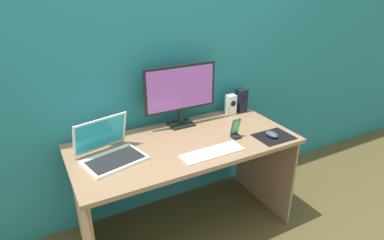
{
  "coord_description": "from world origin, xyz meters",
  "views": [
    {
      "loc": [
        -0.85,
        -1.69,
        1.71
      ],
      "look_at": [
        0.04,
        -0.02,
        0.88
      ],
      "focal_mm": 30.12,
      "sensor_mm": 36.0,
      "label": 1
    }
  ],
  "objects_px": {
    "monitor": "(181,92)",
    "speaker_near_monitor": "(231,104)",
    "fishbowl": "(108,132)",
    "laptop": "(110,151)",
    "speaker_right": "(241,100)",
    "phone_in_dock": "(236,131)",
    "keyboard_external": "(212,153)",
    "mouse": "(272,134)"
  },
  "relations": [
    {
      "from": "monitor",
      "to": "speaker_near_monitor",
      "type": "xyz_separation_m",
      "value": [
        0.44,
        0.01,
        -0.18
      ]
    },
    {
      "from": "fishbowl",
      "to": "monitor",
      "type": "bearing_deg",
      "value": 0.35
    },
    {
      "from": "laptop",
      "to": "fishbowl",
      "type": "height_order",
      "value": "laptop"
    },
    {
      "from": "speaker_near_monitor",
      "to": "laptop",
      "type": "distance_m",
      "value": 1.06
    },
    {
      "from": "monitor",
      "to": "speaker_right",
      "type": "height_order",
      "value": "monitor"
    },
    {
      "from": "fishbowl",
      "to": "phone_in_dock",
      "type": "relative_size",
      "value": 1.06
    },
    {
      "from": "monitor",
      "to": "speaker_right",
      "type": "xyz_separation_m",
      "value": [
        0.55,
        0.01,
        -0.16
      ]
    },
    {
      "from": "speaker_near_monitor",
      "to": "phone_in_dock",
      "type": "height_order",
      "value": "speaker_near_monitor"
    },
    {
      "from": "laptop",
      "to": "keyboard_external",
      "type": "xyz_separation_m",
      "value": [
        0.57,
        -0.24,
        -0.04
      ]
    },
    {
      "from": "speaker_near_monitor",
      "to": "fishbowl",
      "type": "distance_m",
      "value": 0.98
    },
    {
      "from": "phone_in_dock",
      "to": "speaker_right",
      "type": "bearing_deg",
      "value": 49.54
    },
    {
      "from": "speaker_right",
      "to": "phone_in_dock",
      "type": "relative_size",
      "value": 1.36
    },
    {
      "from": "keyboard_external",
      "to": "speaker_near_monitor",
      "type": "bearing_deg",
      "value": 44.98
    },
    {
      "from": "keyboard_external",
      "to": "mouse",
      "type": "distance_m",
      "value": 0.47
    },
    {
      "from": "laptop",
      "to": "keyboard_external",
      "type": "height_order",
      "value": "laptop"
    },
    {
      "from": "monitor",
      "to": "keyboard_external",
      "type": "height_order",
      "value": "monitor"
    },
    {
      "from": "monitor",
      "to": "laptop",
      "type": "height_order",
      "value": "monitor"
    },
    {
      "from": "phone_in_dock",
      "to": "speaker_near_monitor",
      "type": "bearing_deg",
      "value": 60.22
    },
    {
      "from": "keyboard_external",
      "to": "mouse",
      "type": "bearing_deg",
      "value": -1.25
    },
    {
      "from": "monitor",
      "to": "keyboard_external",
      "type": "bearing_deg",
      "value": -92.18
    },
    {
      "from": "keyboard_external",
      "to": "phone_in_dock",
      "type": "relative_size",
      "value": 2.94
    },
    {
      "from": "laptop",
      "to": "phone_in_dock",
      "type": "distance_m",
      "value": 0.83
    },
    {
      "from": "laptop",
      "to": "mouse",
      "type": "bearing_deg",
      "value": -13.05
    },
    {
      "from": "monitor",
      "to": "mouse",
      "type": "relative_size",
      "value": 5.46
    },
    {
      "from": "keyboard_external",
      "to": "phone_in_dock",
      "type": "height_order",
      "value": "phone_in_dock"
    },
    {
      "from": "speaker_right",
      "to": "monitor",
      "type": "bearing_deg",
      "value": -179.12
    },
    {
      "from": "laptop",
      "to": "speaker_near_monitor",
      "type": "bearing_deg",
      "value": 12.97
    },
    {
      "from": "monitor",
      "to": "speaker_right",
      "type": "relative_size",
      "value": 2.92
    },
    {
      "from": "speaker_near_monitor",
      "to": "keyboard_external",
      "type": "height_order",
      "value": "speaker_near_monitor"
    },
    {
      "from": "laptop",
      "to": "speaker_right",
      "type": "bearing_deg",
      "value": 11.83
    },
    {
      "from": "speaker_near_monitor",
      "to": "fishbowl",
      "type": "height_order",
      "value": "speaker_near_monitor"
    },
    {
      "from": "monitor",
      "to": "laptop",
      "type": "bearing_deg",
      "value": -158.71
    },
    {
      "from": "monitor",
      "to": "fishbowl",
      "type": "bearing_deg",
      "value": -179.65
    },
    {
      "from": "speaker_near_monitor",
      "to": "keyboard_external",
      "type": "relative_size",
      "value": 0.39
    },
    {
      "from": "speaker_right",
      "to": "mouse",
      "type": "distance_m",
      "value": 0.49
    },
    {
      "from": "phone_in_dock",
      "to": "monitor",
      "type": "bearing_deg",
      "value": 123.19
    },
    {
      "from": "monitor",
      "to": "laptop",
      "type": "distance_m",
      "value": 0.67
    },
    {
      "from": "laptop",
      "to": "fishbowl",
      "type": "xyz_separation_m",
      "value": [
        0.05,
        0.23,
        0.02
      ]
    },
    {
      "from": "monitor",
      "to": "phone_in_dock",
      "type": "relative_size",
      "value": 3.97
    },
    {
      "from": "mouse",
      "to": "monitor",
      "type": "bearing_deg",
      "value": 130.73
    },
    {
      "from": "speaker_near_monitor",
      "to": "phone_in_dock",
      "type": "xyz_separation_m",
      "value": [
        -0.21,
        -0.37,
        -0.03
      ]
    },
    {
      "from": "speaker_right",
      "to": "mouse",
      "type": "xyz_separation_m",
      "value": [
        -0.09,
        -0.48,
        -0.07
      ]
    }
  ]
}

